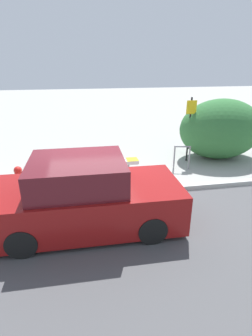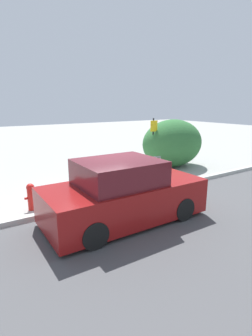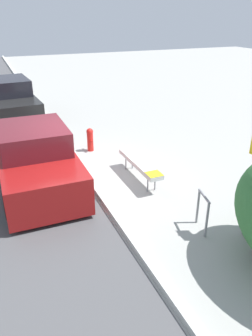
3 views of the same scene
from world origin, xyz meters
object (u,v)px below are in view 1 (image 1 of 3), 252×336
(bench, at_px, (106,163))
(parked_car_near, at_px, (85,198))
(bike_rack, at_px, (182,155))
(fire_hydrant, at_px, (19,178))
(sign_post, at_px, (190,124))

(bench, relative_size, parked_car_near, 0.50)
(bench, relative_size, bike_rack, 2.46)
(bike_rack, bearing_deg, bench, -175.54)
(fire_hydrant, xyz_separation_m, parked_car_near, (1.78, -1.98, 0.29))
(parked_car_near, bearing_deg, bench, 74.94)
(bench, relative_size, fire_hydrant, 2.65)
(bench, distance_m, bike_rack, 2.58)
(bench, height_order, bike_rack, bike_rack)
(bench, bearing_deg, sign_post, 16.78)
(fire_hydrant, bearing_deg, parked_car_near, -48.06)
(bench, height_order, parked_car_near, parked_car_near)
(bike_rack, relative_size, sign_post, 0.36)
(fire_hydrant, distance_m, parked_car_near, 2.67)
(parked_car_near, bearing_deg, bike_rack, 40.78)
(parked_car_near, bearing_deg, sign_post, 43.30)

